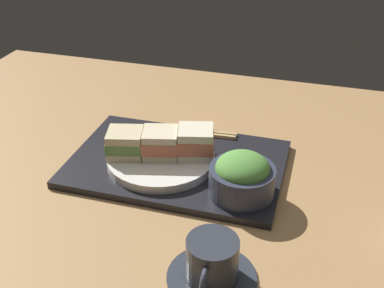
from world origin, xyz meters
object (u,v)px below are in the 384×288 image
object	(u,v)px
sandwich_middle	(160,143)
sandwich_far	(125,143)
sandwich_plate	(161,159)
chopsticks_pair	(191,131)
coffee_cup	(212,263)
sandwich_near	(196,142)
salad_bowl	(242,176)

from	to	relation	value
sandwich_middle	sandwich_far	bearing A→B (deg)	15.20
sandwich_plate	chopsticks_pair	distance (cm)	13.25
chopsticks_pair	coffee_cup	world-z (taller)	coffee_cup
sandwich_middle	chopsticks_pair	world-z (taller)	sandwich_middle
chopsticks_pair	sandwich_near	bearing A→B (deg)	110.25
sandwich_near	chopsticks_pair	xyz separation A→B (cm)	(4.14, -11.21, -4.38)
salad_bowl	coffee_cup	size ratio (longest dim) A/B	0.87
chopsticks_pair	coffee_cup	distance (cm)	41.24
sandwich_plate	salad_bowl	bearing A→B (deg)	162.13
sandwich_near	chopsticks_pair	world-z (taller)	sandwich_near
chopsticks_pair	coffee_cup	bearing A→B (deg)	110.53
salad_bowl	sandwich_plate	bearing A→B (deg)	-17.87
sandwich_plate	coffee_cup	xyz separation A→B (cm)	(-16.92, 25.59, 0.84)
sandwich_near	salad_bowl	bearing A→B (deg)	145.39
chopsticks_pair	salad_bowl	bearing A→B (deg)	128.56
sandwich_middle	sandwich_far	world-z (taller)	sandwich_middle
sandwich_far	sandwich_middle	bearing A→B (deg)	-164.80
sandwich_middle	salad_bowl	size ratio (longest dim) A/B	0.70
sandwich_plate	salad_bowl	xyz separation A→B (cm)	(-17.28, 5.57, 2.91)
sandwich_plate	sandwich_far	distance (cm)	7.69
sandwich_plate	sandwich_near	bearing A→B (deg)	-164.80
sandwich_plate	sandwich_middle	distance (cm)	3.59
sandwich_far	salad_bowl	bearing A→B (deg)	171.02
sandwich_middle	sandwich_far	xyz separation A→B (cm)	(6.61, 1.80, -0.08)
sandwich_near	salad_bowl	distance (cm)	13.00
coffee_cup	sandwich_far	bearing A→B (deg)	-45.32
sandwich_far	sandwich_near	bearing A→B (deg)	-164.80
salad_bowl	coffee_cup	xyz separation A→B (cm)	(0.35, 20.02, -2.07)
salad_bowl	coffee_cup	bearing A→B (deg)	88.99
sandwich_plate	coffee_cup	size ratio (longest dim) A/B	1.58
sandwich_plate	coffee_cup	distance (cm)	30.69
sandwich_far	salad_bowl	size ratio (longest dim) A/B	0.70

